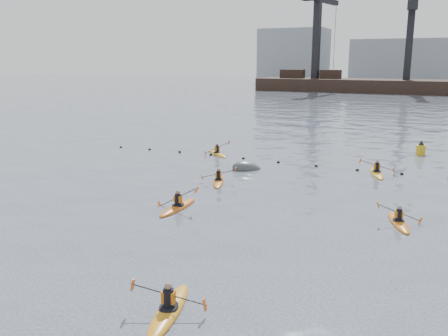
# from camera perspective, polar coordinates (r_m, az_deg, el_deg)

# --- Properties ---
(ground) EXTENTS (400.00, 400.00, 0.00)m
(ground) POSITION_cam_1_polar(r_m,az_deg,el_deg) (16.90, -12.43, -14.77)
(ground) COLOR #343F4D
(ground) RESTS_ON ground
(float_line) EXTENTS (33.24, 0.73, 0.24)m
(float_line) POSITION_cam_1_polar(r_m,az_deg,el_deg) (36.47, 8.85, 0.51)
(float_line) COLOR black
(float_line) RESTS_ON ground
(barge_pier) EXTENTS (72.00, 19.30, 29.50)m
(barge_pier) POSITION_cam_1_polar(r_m,az_deg,el_deg) (122.23, 20.91, 9.31)
(barge_pier) COLOR black
(barge_pier) RESTS_ON ground
(skyline) EXTENTS (141.00, 28.00, 22.00)m
(skyline) POSITION_cam_1_polar(r_m,az_deg,el_deg) (162.15, 23.20, 12.41)
(skyline) COLOR gray
(skyline) RESTS_ON ground
(kayaker_0) EXTENTS (2.52, 3.60, 1.49)m
(kayaker_0) POSITION_cam_1_polar(r_m,az_deg,el_deg) (25.50, -5.55, -4.62)
(kayaker_0) COLOR #C45912
(kayaker_0) RESTS_ON ground
(kayaker_1) EXTENTS (2.42, 3.71, 1.18)m
(kayaker_1) POSITION_cam_1_polar(r_m,az_deg,el_deg) (15.60, -6.66, -16.54)
(kayaker_1) COLOR orange
(kayaker_1) RESTS_ON ground
(kayaker_2) EXTENTS (2.16, 3.36, 1.13)m
(kayaker_2) POSITION_cam_1_polar(r_m,az_deg,el_deg) (30.70, -0.67, -1.55)
(kayaker_2) COLOR orange
(kayaker_2) RESTS_ON ground
(kayaker_3) EXTENTS (2.39, 3.65, 1.26)m
(kayaker_3) POSITION_cam_1_polar(r_m,az_deg,el_deg) (34.54, 17.88, -0.53)
(kayaker_3) COLOR orange
(kayaker_3) RESTS_ON ground
(kayaker_4) EXTENTS (2.14, 3.25, 1.21)m
(kayaker_4) POSITION_cam_1_polar(r_m,az_deg,el_deg) (24.61, 20.24, -6.07)
(kayaker_4) COLOR #C06712
(kayaker_4) RESTS_ON ground
(kayaker_5) EXTENTS (3.01, 2.73, 1.26)m
(kayaker_5) POSITION_cam_1_polar(r_m,az_deg,el_deg) (39.73, -0.83, 1.78)
(kayaker_5) COLOR gold
(kayaker_5) RESTS_ON ground
(mooring_buoy) EXTENTS (2.72, 2.61, 1.57)m
(mooring_buoy) POSITION_cam_1_polar(r_m,az_deg,el_deg) (34.42, 2.77, -0.15)
(mooring_buoy) COLOR #434548
(mooring_buoy) RESTS_ON ground
(nav_buoy) EXTENTS (0.76, 0.76, 1.38)m
(nav_buoy) POSITION_cam_1_polar(r_m,az_deg,el_deg) (42.88, 22.59, 2.04)
(nav_buoy) COLOR gold
(nav_buoy) RESTS_ON ground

